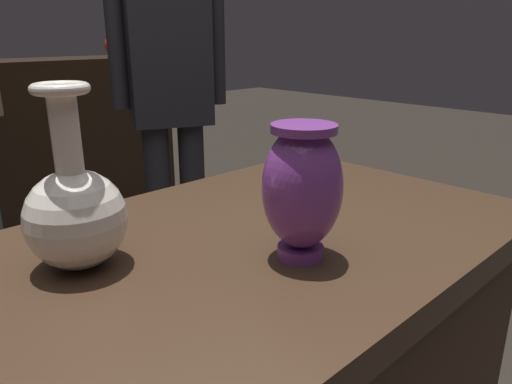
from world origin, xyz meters
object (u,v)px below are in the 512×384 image
vase_tall_behind (75,211)px  shelf_vase_far_right (115,44)px  vase_centerpiece (302,188)px  visitor_near_right (171,90)px

vase_tall_behind → shelf_vase_far_right: bearing=59.5°
vase_centerpiece → shelf_vase_far_right: shelf_vase_far_right is taller
vase_centerpiece → shelf_vase_far_right: bearing=67.0°
shelf_vase_far_right → visitor_near_right: bearing=-107.8°
vase_centerpiece → vase_tall_behind: 0.33m
vase_tall_behind → visitor_near_right: bearing=49.6°
vase_centerpiece → visitor_near_right: visitor_near_right is taller
vase_tall_behind → vase_centerpiece: bearing=-39.2°
vase_centerpiece → shelf_vase_far_right: size_ratio=0.95×
shelf_vase_far_right → visitor_near_right: visitor_near_right is taller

